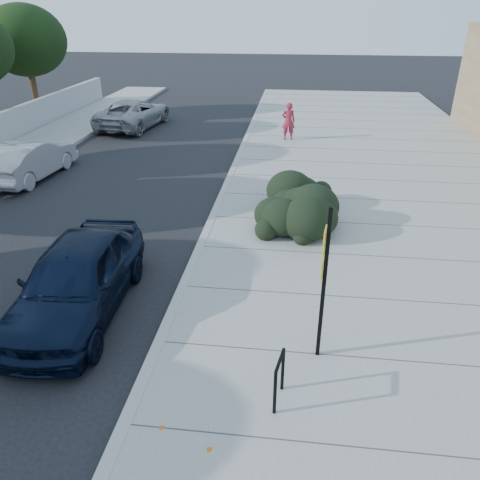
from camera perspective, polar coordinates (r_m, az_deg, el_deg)
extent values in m
plane|color=black|center=(9.45, -9.76, -12.79)|extent=(120.00, 120.00, 0.00)
cube|color=gray|center=(13.67, 19.65, -0.37)|extent=(11.20, 50.00, 0.15)
cube|color=#9E9E99|center=(13.51, -4.08, 0.96)|extent=(0.22, 50.00, 0.17)
cylinder|color=#332114|center=(30.28, -23.63, 15.66)|extent=(0.36, 0.36, 2.40)
ellipsoid|color=black|center=(29.95, -24.75, 21.23)|extent=(4.40, 4.40, 3.74)
cylinder|color=black|center=(7.65, 4.28, -18.07)|extent=(0.06, 0.06, 0.84)
cylinder|color=black|center=(8.04, 5.23, -15.44)|extent=(0.06, 0.06, 0.84)
cylinder|color=black|center=(7.56, 4.90, -14.41)|extent=(0.16, 0.54, 0.06)
cube|color=black|center=(8.19, 10.17, -5.60)|extent=(0.08, 0.08, 2.96)
cube|color=yellow|center=(7.77, 10.26, -0.22)|extent=(0.07, 0.34, 0.48)
cube|color=yellow|center=(8.03, 9.95, -3.63)|extent=(0.06, 0.32, 0.36)
ellipsoid|color=black|center=(14.14, 7.01, 5.34)|extent=(2.49, 3.92, 1.36)
imported|color=black|center=(10.42, -19.29, -4.52)|extent=(2.10, 4.80, 1.61)
imported|color=#A3A3A7|center=(19.57, -24.17, 8.92)|extent=(1.82, 4.42, 1.42)
imported|color=#989B9D|center=(26.55, -12.83, 14.84)|extent=(3.12, 5.58, 1.47)
imported|color=maroon|center=(22.92, 5.92, 14.22)|extent=(0.67, 0.47, 1.73)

